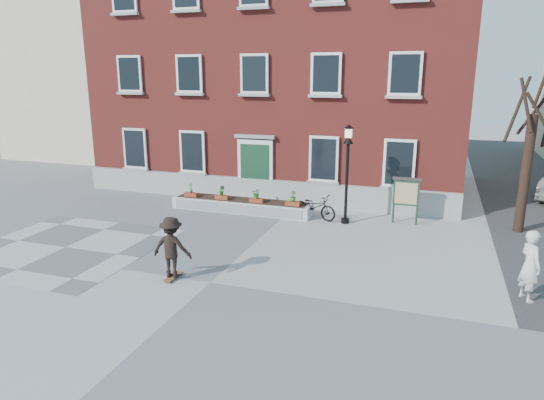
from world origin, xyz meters
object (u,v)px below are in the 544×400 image
at_px(skateboarder, 172,247).
at_px(bicycle, 314,207).
at_px(notice_board, 406,193).
at_px(bystander, 530,266).
at_px(lamp_post, 347,160).

bearing_deg(skateboarder, bicycle, 71.48).
height_order(bicycle, skateboarder, skateboarder).
bearing_deg(notice_board, skateboarder, -127.71).
bearing_deg(bystander, bicycle, 26.39).
xyz_separation_m(bystander, notice_board, (-3.54, 5.91, 0.30)).
relative_size(bicycle, skateboarder, 1.06).
bearing_deg(lamp_post, bicycle, 172.63).
relative_size(bicycle, lamp_post, 0.50).
bearing_deg(bicycle, skateboarder, 179.33).
height_order(lamp_post, skateboarder, lamp_post).
distance_m(lamp_post, skateboarder, 8.12).
relative_size(lamp_post, skateboarder, 2.10).
relative_size(bicycle, bystander, 1.03).
bearing_deg(bicycle, notice_board, -63.75).
height_order(bystander, lamp_post, lamp_post).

